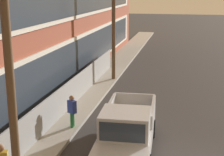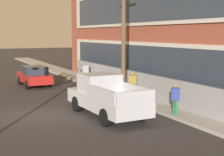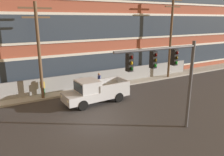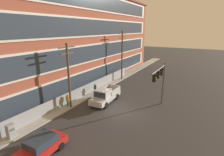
{
  "view_description": "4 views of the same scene",
  "coord_description": "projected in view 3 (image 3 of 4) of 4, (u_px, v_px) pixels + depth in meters",
  "views": [
    {
      "loc": [
        -10.78,
        1.28,
        6.43
      ],
      "look_at": [
        3.06,
        4.26,
        2.72
      ],
      "focal_mm": 55.0,
      "sensor_mm": 36.0,
      "label": 1
    },
    {
      "loc": [
        16.82,
        -3.51,
        4.05
      ],
      "look_at": [
        -0.76,
        4.82,
        1.53
      ],
      "focal_mm": 55.0,
      "sensor_mm": 36.0,
      "label": 2
    },
    {
      "loc": [
        -5.58,
        -12.26,
        6.78
      ],
      "look_at": [
        2.32,
        1.72,
        2.41
      ],
      "focal_mm": 35.0,
      "sensor_mm": 36.0,
      "label": 3
    },
    {
      "loc": [
        -17.07,
        -8.16,
        9.64
      ],
      "look_at": [
        0.61,
        1.72,
        3.91
      ],
      "focal_mm": 28.0,
      "sensor_mm": 36.0,
      "label": 4
    }
  ],
  "objects": [
    {
      "name": "chain_link_fence",
      "position": [
        76.0,
        82.0,
        21.26
      ],
      "size": [
        29.29,
        0.06,
        1.66
      ],
      "color": "gray",
      "rests_on": "ground"
    },
    {
      "name": "pedestrian_near_cabinet",
      "position": [
        99.0,
        80.0,
        21.33
      ],
      "size": [
        0.41,
        0.47,
        1.69
      ],
      "color": "#236B38",
      "rests_on": "ground"
    },
    {
      "name": "utility_pole_midblock",
      "position": [
        171.0,
        34.0,
        24.48
      ],
      "size": [
        2.53,
        0.26,
        9.26
      ],
      "color": "brown",
      "rests_on": "ground"
    },
    {
      "name": "sidewalk_building_side",
      "position": [
        63.0,
        92.0,
        20.6
      ],
      "size": [
        80.0,
        2.18,
        0.16
      ],
      "primitive_type": "cube",
      "color": "#9E9B93",
      "rests_on": "ground"
    },
    {
      "name": "utility_pole_near_corner",
      "position": [
        39.0,
        48.0,
        17.79
      ],
      "size": [
        2.55,
        0.26,
        8.09
      ],
      "color": "brown",
      "rests_on": "ground"
    },
    {
      "name": "ground_plane",
      "position": [
        95.0,
        123.0,
        14.73
      ],
      "size": [
        160.0,
        160.0,
        0.0
      ],
      "primitive_type": "plane",
      "color": "#333030"
    },
    {
      "name": "brick_mill_building",
      "position": [
        98.0,
        9.0,
        26.23
      ],
      "size": [
        48.42,
        9.4,
        15.8
      ],
      "color": "brown",
      "rests_on": "ground"
    },
    {
      "name": "pickup_truck_silver",
      "position": [
        95.0,
        92.0,
        18.04
      ],
      "size": [
        5.65,
        2.27,
        2.03
      ],
      "color": "#B2B5BA",
      "rests_on": "ground"
    },
    {
      "name": "traffic_signal_mast",
      "position": [
        169.0,
        69.0,
        12.25
      ],
      "size": [
        5.54,
        0.43,
        5.54
      ],
      "color": "#4C4C51",
      "rests_on": "ground"
    },
    {
      "name": "pedestrian_by_fence",
      "position": [
        43.0,
        87.0,
        19.28
      ],
      "size": [
        0.36,
        0.46,
        1.69
      ],
      "color": "#236B38",
      "rests_on": "ground"
    }
  ]
}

